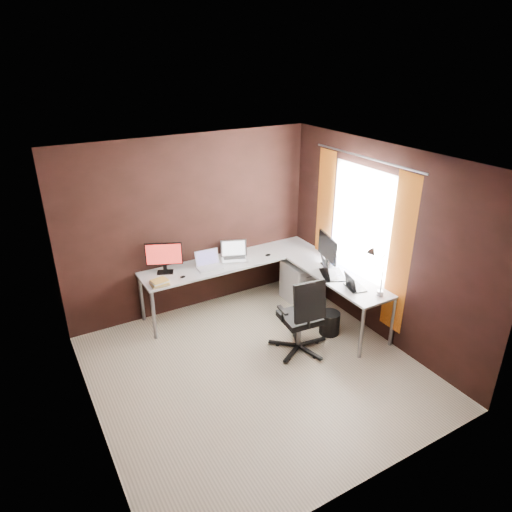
{
  "coord_description": "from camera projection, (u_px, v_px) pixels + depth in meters",
  "views": [
    {
      "loc": [
        -2.18,
        -3.78,
        3.48
      ],
      "look_at": [
        0.55,
        0.95,
        1.0
      ],
      "focal_mm": 32.0,
      "sensor_mm": 36.0,
      "label": 1
    }
  ],
  "objects": [
    {
      "name": "laptop_black_small",
      "position": [
        353.0,
        285.0,
        5.74
      ],
      "size": [
        0.26,
        0.32,
        0.19
      ],
      "rotation": [
        0.0,
        0.0,
        1.33
      ],
      "color": "black",
      "rests_on": "desk"
    },
    {
      "name": "laptop_silver",
      "position": [
        234.0,
        255.0,
        6.55
      ],
      "size": [
        0.45,
        0.39,
        0.25
      ],
      "rotation": [
        0.0,
        0.0,
        -0.37
      ],
      "color": "silver",
      "rests_on": "desk"
    },
    {
      "name": "office_chair",
      "position": [
        301.0,
        329.0,
        5.67
      ],
      "size": [
        0.58,
        0.58,
        1.04
      ],
      "rotation": [
        0.0,
        0.0,
        -0.11
      ],
      "color": "black",
      "rests_on": "ground"
    },
    {
      "name": "desk_lamp",
      "position": [
        375.0,
        266.0,
        5.45
      ],
      "size": [
        0.19,
        0.23,
        0.61
      ],
      "rotation": [
        0.0,
        0.0,
        0.13
      ],
      "color": "slate",
      "rests_on": "desk"
    },
    {
      "name": "monitor_left",
      "position": [
        164.0,
        256.0,
        6.07
      ],
      "size": [
        0.46,
        0.23,
        0.43
      ],
      "rotation": [
        0.0,
        0.0,
        -0.41
      ],
      "color": "black",
      "rests_on": "desk"
    },
    {
      "name": "monitor_right",
      "position": [
        328.0,
        249.0,
        6.24
      ],
      "size": [
        0.19,
        0.54,
        0.45
      ],
      "rotation": [
        0.0,
        0.0,
        1.33
      ],
      "color": "black",
      "rests_on": "desk"
    },
    {
      "name": "laptop_black_big",
      "position": [
        330.0,
        272.0,
        6.06
      ],
      "size": [
        0.43,
        0.48,
        0.26
      ],
      "rotation": [
        0.0,
        0.0,
        1.14
      ],
      "color": "black",
      "rests_on": "desk"
    },
    {
      "name": "laptop_white",
      "position": [
        209.0,
        264.0,
        6.3
      ],
      "size": [
        0.35,
        0.26,
        0.23
      ],
      "rotation": [
        0.0,
        0.0,
        -0.06
      ],
      "color": "silver",
      "rests_on": "desk"
    },
    {
      "name": "wastebasket",
      "position": [
        330.0,
        323.0,
        6.08
      ],
      "size": [
        0.34,
        0.34,
        0.31
      ],
      "primitive_type": "cylinder",
      "rotation": [
        0.0,
        0.0,
        0.35
      ],
      "color": "black",
      "rests_on": "ground"
    },
    {
      "name": "book_stack",
      "position": [
        160.0,
        283.0,
        5.82
      ],
      "size": [
        0.23,
        0.19,
        0.07
      ],
      "rotation": [
        0.0,
        0.0,
        0.07
      ],
      "color": "#967B50",
      "rests_on": "desk"
    },
    {
      "name": "desk",
      "position": [
        271.0,
        270.0,
        6.34
      ],
      "size": [
        2.65,
        2.25,
        0.73
      ],
      "color": "silver",
      "rests_on": "ground"
    },
    {
      "name": "mouse_left",
      "position": [
        183.0,
        277.0,
        6.01
      ],
      "size": [
        0.09,
        0.08,
        0.03
      ],
      "primitive_type": "ellipsoid",
      "rotation": [
        0.0,
        0.0,
        0.43
      ],
      "color": "black",
      "rests_on": "desk"
    },
    {
      "name": "drawer_pedestal",
      "position": [
        300.0,
        281.0,
        6.85
      ],
      "size": [
        0.42,
        0.5,
        0.6
      ],
      "primitive_type": "cube",
      "color": "silver",
      "rests_on": "ground"
    },
    {
      "name": "mouse_corner",
      "position": [
        268.0,
        255.0,
        6.64
      ],
      "size": [
        0.09,
        0.06,
        0.03
      ],
      "primitive_type": "ellipsoid",
      "rotation": [
        0.0,
        0.0,
        -0.04
      ],
      "color": "black",
      "rests_on": "desk"
    },
    {
      "name": "room",
      "position": [
        279.0,
        265.0,
        5.1
      ],
      "size": [
        3.6,
        3.6,
        2.5
      ],
      "color": "beige",
      "rests_on": "ground"
    }
  ]
}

